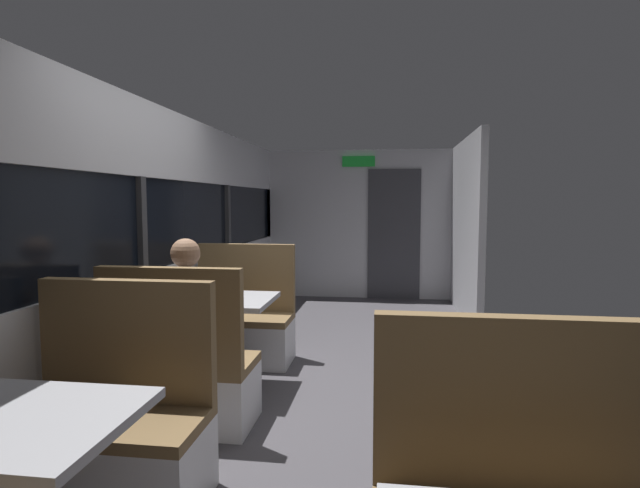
{
  "coord_description": "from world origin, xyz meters",
  "views": [
    {
      "loc": [
        0.47,
        -3.67,
        1.51
      ],
      "look_at": [
        -0.24,
        1.53,
        1.06
      ],
      "focal_mm": 28.28,
      "sensor_mm": 36.0,
      "label": 1
    }
  ],
  "objects_px": {
    "bench_near_window_facing_entry": "(113,437)",
    "bench_mid_window_facing_end": "(182,378)",
    "dining_table_near_window": "(5,443)",
    "seated_passenger": "(185,345)",
    "bench_mid_window_facing_entry": "(242,327)",
    "dining_table_mid_window": "(216,310)"
  },
  "relations": [
    {
      "from": "bench_mid_window_facing_end",
      "to": "bench_mid_window_facing_entry",
      "type": "bearing_deg",
      "value": 90.0
    },
    {
      "from": "bench_near_window_facing_entry",
      "to": "bench_mid_window_facing_entry",
      "type": "bearing_deg",
      "value": 90.0
    },
    {
      "from": "dining_table_near_window",
      "to": "seated_passenger",
      "type": "bearing_deg",
      "value": 90.0
    },
    {
      "from": "bench_near_window_facing_entry",
      "to": "bench_mid_window_facing_end",
      "type": "distance_m",
      "value": 0.85
    },
    {
      "from": "dining_table_near_window",
      "to": "bench_mid_window_facing_end",
      "type": "xyz_separation_m",
      "value": [
        0.0,
        1.55,
        -0.31
      ]
    },
    {
      "from": "dining_table_mid_window",
      "to": "bench_mid_window_facing_entry",
      "type": "xyz_separation_m",
      "value": [
        0.0,
        0.7,
        -0.31
      ]
    },
    {
      "from": "bench_near_window_facing_entry",
      "to": "seated_passenger",
      "type": "height_order",
      "value": "seated_passenger"
    },
    {
      "from": "dining_table_mid_window",
      "to": "seated_passenger",
      "type": "xyz_separation_m",
      "value": [
        0.0,
        -0.63,
        -0.1
      ]
    },
    {
      "from": "bench_near_window_facing_entry",
      "to": "seated_passenger",
      "type": "xyz_separation_m",
      "value": [
        0.0,
        0.92,
        0.21
      ]
    },
    {
      "from": "dining_table_mid_window",
      "to": "bench_near_window_facing_entry",
      "type": "bearing_deg",
      "value": -90.0
    },
    {
      "from": "bench_mid_window_facing_entry",
      "to": "seated_passenger",
      "type": "relative_size",
      "value": 0.87
    },
    {
      "from": "bench_near_window_facing_entry",
      "to": "bench_mid_window_facing_entry",
      "type": "relative_size",
      "value": 1.0
    },
    {
      "from": "bench_mid_window_facing_entry",
      "to": "dining_table_mid_window",
      "type": "bearing_deg",
      "value": -90.0
    },
    {
      "from": "bench_mid_window_facing_entry",
      "to": "seated_passenger",
      "type": "height_order",
      "value": "seated_passenger"
    },
    {
      "from": "dining_table_near_window",
      "to": "bench_near_window_facing_entry",
      "type": "bearing_deg",
      "value": 90.0
    },
    {
      "from": "bench_mid_window_facing_entry",
      "to": "bench_mid_window_facing_end",
      "type": "bearing_deg",
      "value": -90.0
    },
    {
      "from": "bench_mid_window_facing_entry",
      "to": "bench_near_window_facing_entry",
      "type": "bearing_deg",
      "value": -90.0
    },
    {
      "from": "bench_mid_window_facing_end",
      "to": "bench_mid_window_facing_entry",
      "type": "height_order",
      "value": "same"
    },
    {
      "from": "dining_table_near_window",
      "to": "bench_near_window_facing_entry",
      "type": "relative_size",
      "value": 0.82
    },
    {
      "from": "dining_table_near_window",
      "to": "bench_mid_window_facing_entry",
      "type": "bearing_deg",
      "value": 90.0
    },
    {
      "from": "bench_near_window_facing_entry",
      "to": "bench_mid_window_facing_end",
      "type": "height_order",
      "value": "same"
    },
    {
      "from": "dining_table_near_window",
      "to": "seated_passenger",
      "type": "distance_m",
      "value": 1.62
    }
  ]
}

